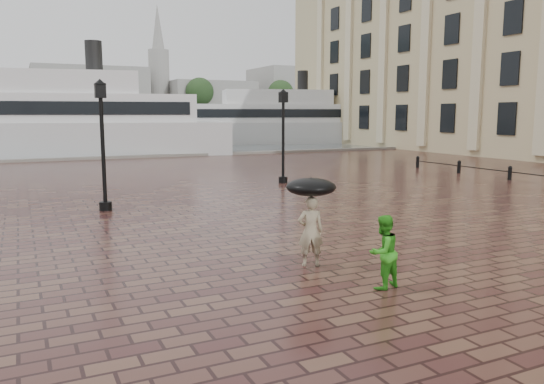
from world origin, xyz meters
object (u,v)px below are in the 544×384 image
(adult_pedestrian, at_px, (310,231))
(ferry_far, at_px, (277,122))
(ferry_near, at_px, (53,121))
(street_lamps, at_px, (109,137))
(child_pedestrian, at_px, (383,252))

(adult_pedestrian, bearing_deg, ferry_far, -93.60)
(adult_pedestrian, xyz_separation_m, ferry_near, (-3.18, 36.09, 1.96))
(street_lamps, bearing_deg, adult_pedestrian, -81.64)
(adult_pedestrian, relative_size, ferry_far, 0.06)
(child_pedestrian, bearing_deg, ferry_near, -97.47)
(ferry_near, relative_size, ferry_far, 1.11)
(street_lamps, bearing_deg, ferry_far, 52.74)
(ferry_near, xyz_separation_m, ferry_far, (24.22, 8.78, -0.28))
(street_lamps, distance_m, adult_pedestrian, 14.66)
(ferry_far, bearing_deg, ferry_near, -145.61)
(ferry_far, bearing_deg, adult_pedestrian, -100.65)
(street_lamps, relative_size, child_pedestrian, 10.67)
(child_pedestrian, height_order, ferry_far, ferry_far)
(adult_pedestrian, height_order, ferry_far, ferry_far)
(street_lamps, distance_m, ferry_far, 38.25)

